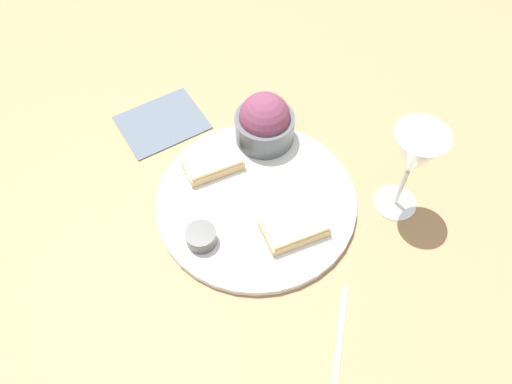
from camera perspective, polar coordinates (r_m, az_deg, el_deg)
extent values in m
plane|color=#93704C|center=(0.86, 0.00, -1.27)|extent=(4.00, 4.00, 0.00)
cylinder|color=silver|center=(0.86, 0.00, -1.02)|extent=(0.34, 0.34, 0.01)
cylinder|color=#4C5156|center=(0.91, 0.98, 7.35)|extent=(0.11, 0.11, 0.05)
sphere|color=#6B334C|center=(0.89, 1.00, 8.50)|extent=(0.09, 0.09, 0.09)
cylinder|color=#4C4C4C|center=(0.80, -6.29, -5.11)|extent=(0.05, 0.05, 0.03)
cylinder|color=tan|center=(0.79, -6.35, -4.79)|extent=(0.04, 0.04, 0.01)
cube|color=tan|center=(0.81, 4.39, -4.13)|extent=(0.11, 0.08, 0.02)
cube|color=beige|center=(0.80, 4.45, -3.66)|extent=(0.11, 0.08, 0.01)
cube|color=tan|center=(0.89, -4.95, 3.16)|extent=(0.11, 0.08, 0.02)
cube|color=beige|center=(0.88, -5.01, 3.68)|extent=(0.10, 0.07, 0.01)
cylinder|color=silver|center=(0.89, 15.60, -1.13)|extent=(0.07, 0.07, 0.01)
cylinder|color=silver|center=(0.86, 16.26, 0.51)|extent=(0.01, 0.01, 0.08)
cone|color=silver|center=(0.79, 17.73, 4.13)|extent=(0.08, 0.08, 0.09)
cube|color=#4C5666|center=(0.99, -10.70, 7.87)|extent=(0.19, 0.17, 0.01)
cube|color=silver|center=(0.77, 9.52, -16.31)|extent=(0.07, 0.16, 0.01)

